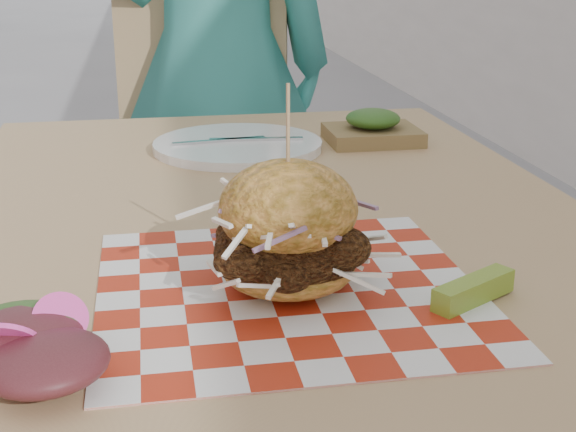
# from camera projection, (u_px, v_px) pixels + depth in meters

# --- Properties ---
(diner) EXTENTS (0.61, 0.43, 1.57)m
(diner) POSITION_uv_depth(u_px,v_px,m) (216.00, 64.00, 1.92)
(diner) COLOR teal
(diner) RESTS_ON ground
(patio_table) EXTENTS (0.80, 1.20, 0.75)m
(patio_table) POSITION_uv_depth(u_px,v_px,m) (270.00, 274.00, 1.00)
(patio_table) COLOR tan
(patio_table) RESTS_ON ground
(patio_chair) EXTENTS (0.51, 0.52, 0.95)m
(patio_chair) POSITION_uv_depth(u_px,v_px,m) (217.00, 163.00, 1.96)
(patio_chair) COLOR tan
(patio_chair) RESTS_ON ground
(paper_liner) EXTENTS (0.36, 0.36, 0.00)m
(paper_liner) POSITION_uv_depth(u_px,v_px,m) (288.00, 289.00, 0.77)
(paper_liner) COLOR #B62812
(paper_liner) RESTS_ON patio_table
(sandwich) EXTENTS (0.17, 0.17, 0.20)m
(sandwich) POSITION_uv_depth(u_px,v_px,m) (288.00, 235.00, 0.75)
(sandwich) COLOR gold
(sandwich) RESTS_ON paper_liner
(pickle_spear) EXTENTS (0.09, 0.07, 0.02)m
(pickle_spear) POSITION_uv_depth(u_px,v_px,m) (474.00, 290.00, 0.74)
(pickle_spear) COLOR #87AD32
(pickle_spear) RESTS_ON paper_liner
(side_salad) EXTENTS (0.13, 0.14, 0.05)m
(side_salad) POSITION_uv_depth(u_px,v_px,m) (41.00, 355.00, 0.62)
(side_salad) COLOR #3F1419
(side_salad) RESTS_ON patio_table
(place_setting) EXTENTS (0.27, 0.27, 0.02)m
(place_setting) POSITION_uv_depth(u_px,v_px,m) (238.00, 145.00, 1.28)
(place_setting) COLOR white
(place_setting) RESTS_ON patio_table
(kraft_tray) EXTENTS (0.15, 0.12, 0.06)m
(kraft_tray) POSITION_uv_depth(u_px,v_px,m) (373.00, 129.00, 1.32)
(kraft_tray) COLOR brown
(kraft_tray) RESTS_ON patio_table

